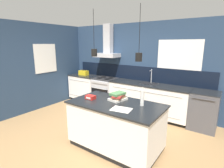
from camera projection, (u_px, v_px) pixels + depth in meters
The scene contains 13 objects.
ground_plane at pixel (93, 133), 4.00m from camera, with size 16.00×16.00×0.00m, color #A87F51.
wall_back at pixel (134, 65), 5.33m from camera, with size 5.60×2.34×2.60m.
wall_left at pixel (49, 66), 5.62m from camera, with size 0.08×3.80×2.60m.
counter_run_left at pixel (85, 87), 6.27m from camera, with size 1.08×0.64×0.91m.
counter_run_sink at pixel (148, 99), 4.93m from camera, with size 2.26×0.64×1.30m.
oven_range at pixel (105, 92), 5.76m from camera, with size 0.75×0.66×0.91m.
dishwasher at pixel (204, 110), 4.13m from camera, with size 0.60×0.65×0.91m.
kitchen_island at pixel (116, 125), 3.37m from camera, with size 1.76×0.96×0.91m.
bottle_on_island at pixel (142, 97), 3.11m from camera, with size 0.07×0.07×0.36m.
book_stack at pixel (118, 97), 3.43m from camera, with size 0.31×0.38×0.15m.
red_supply_box at pixel (90, 97), 3.50m from camera, with size 0.19×0.13×0.08m.
paper_pile at pixel (121, 109), 2.95m from camera, with size 0.37×0.30×0.01m.
yellow_toolbox at pixel (84, 73), 6.18m from camera, with size 0.34×0.18×0.19m.
Camera 1 is at (2.44, -2.74, 1.99)m, focal length 28.00 mm.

